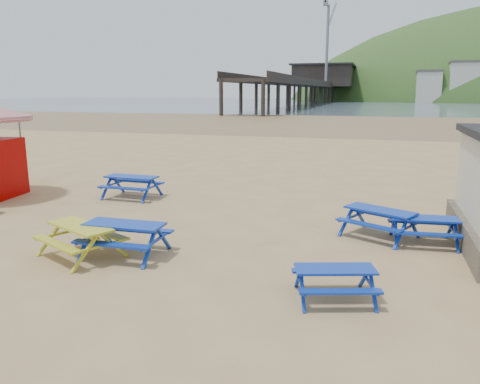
% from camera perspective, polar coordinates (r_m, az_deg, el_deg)
% --- Properties ---
extents(ground, '(400.00, 400.00, 0.00)m').
position_cam_1_polar(ground, '(13.80, -3.54, -5.22)').
color(ground, tan).
rests_on(ground, ground).
extents(wet_sand, '(400.00, 400.00, 0.00)m').
position_cam_1_polar(wet_sand, '(67.64, 12.72, 8.39)').
color(wet_sand, olive).
rests_on(wet_sand, ground).
extents(sea, '(400.00, 400.00, 0.00)m').
position_cam_1_polar(sea, '(182.46, 15.29, 10.46)').
color(sea, '#495C69').
rests_on(sea, ground).
extents(picnic_table_blue_a, '(2.10, 1.71, 0.86)m').
position_cam_1_polar(picnic_table_blue_a, '(18.92, -13.05, 0.62)').
color(picnic_table_blue_a, '#16289C').
rests_on(picnic_table_blue_a, ground).
extents(picnic_table_blue_b, '(2.46, 2.30, 0.82)m').
position_cam_1_polar(picnic_table_blue_b, '(14.05, 16.62, -3.65)').
color(picnic_table_blue_b, '#16289C').
rests_on(picnic_table_blue_b, ground).
extents(picnic_table_blue_c, '(1.90, 1.59, 0.74)m').
position_cam_1_polar(picnic_table_blue_c, '(13.85, 21.47, -4.39)').
color(picnic_table_blue_c, '#16289C').
rests_on(picnic_table_blue_c, ground).
extents(picnic_table_blue_d, '(2.05, 1.66, 0.85)m').
position_cam_1_polar(picnic_table_blue_d, '(12.33, -13.85, -5.62)').
color(picnic_table_blue_d, '#16289C').
rests_on(picnic_table_blue_d, ground).
extents(picnic_table_blue_e, '(1.90, 1.70, 0.67)m').
position_cam_1_polar(picnic_table_blue_e, '(9.76, 11.45, -10.87)').
color(picnic_table_blue_e, '#16289C').
rests_on(picnic_table_blue_e, ground).
extents(picnic_table_yellow, '(2.46, 2.28, 0.83)m').
position_cam_1_polar(picnic_table_yellow, '(12.55, -18.79, -5.66)').
color(picnic_table_yellow, '#9CB626').
rests_on(picnic_table_yellow, ground).
extents(pier, '(24.00, 220.00, 39.29)m').
position_cam_1_polar(pier, '(191.92, 9.95, 12.39)').
color(pier, black).
rests_on(pier, ground).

